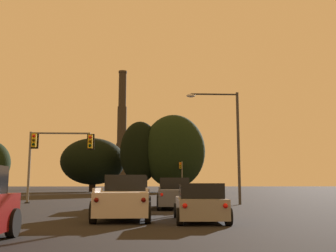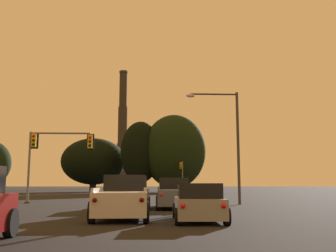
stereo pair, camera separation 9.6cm
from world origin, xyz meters
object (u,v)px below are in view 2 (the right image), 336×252
suv_center_lane_front (131,193)px  hatchback_right_lane_second (198,204)px  pickup_truck_right_lane_front (174,194)px  traffic_light_overhead_left (52,148)px  street_lamp (229,133)px  smokestack (122,141)px  traffic_light_far_right (182,172)px  pickup_truck_center_lane_second (123,198)px

suv_center_lane_front → hatchback_right_lane_second: size_ratio=1.20×
pickup_truck_right_lane_front → traffic_light_overhead_left: size_ratio=1.02×
street_lamp → smokestack: bearing=97.9°
street_lamp → traffic_light_far_right: bearing=90.4°
traffic_light_far_right → smokestack: smokestack is taller
hatchback_right_lane_second → smokestack: (-11.66, 124.87, 16.08)m
traffic_light_far_right → traffic_light_overhead_left: traffic_light_overhead_left is taller
smokestack → pickup_truck_center_lane_second: bearing=-86.0°
suv_center_lane_front → traffic_light_far_right: 43.36m
pickup_truck_center_lane_second → street_lamp: 13.44m
pickup_truck_center_lane_second → traffic_light_overhead_left: size_ratio=1.02×
smokestack → suv_center_lane_front: bearing=-85.7°
pickup_truck_center_lane_second → street_lamp: bearing=57.4°
traffic_light_far_right → smokestack: 76.35m
pickup_truck_right_lane_front → hatchback_right_lane_second: 8.86m
pickup_truck_center_lane_second → hatchback_right_lane_second: (2.98, -1.82, -0.14)m
pickup_truck_center_lane_second → traffic_light_far_right: size_ratio=1.05×
pickup_truck_right_lane_front → suv_center_lane_front: bearing=-169.7°
suv_center_lane_front → traffic_light_far_right: bearing=78.8°
hatchback_right_lane_second → traffic_light_far_right: (3.55, 51.24, 2.80)m
street_lamp → pickup_truck_center_lane_second: bearing=-122.3°
pickup_truck_center_lane_second → pickup_truck_right_lane_front: 7.51m
suv_center_lane_front → traffic_light_overhead_left: (-6.42, 6.77, 3.24)m
hatchback_right_lane_second → street_lamp: size_ratio=0.51×
traffic_light_far_right → smokestack: bearing=101.7°
pickup_truck_right_lane_front → street_lamp: street_lamp is taller
suv_center_lane_front → street_lamp: 8.99m
hatchback_right_lane_second → street_lamp: street_lamp is taller
traffic_light_far_right → pickup_truck_center_lane_second: bearing=-97.5°
pickup_truck_right_lane_front → hatchback_right_lane_second: bearing=-86.0°
traffic_light_overhead_left → street_lamp: street_lamp is taller
pickup_truck_right_lane_front → smokestack: (-11.30, 116.01, 15.94)m
pickup_truck_center_lane_second → pickup_truck_right_lane_front: same height
traffic_light_overhead_left → suv_center_lane_front: bearing=-46.5°
hatchback_right_lane_second → smokestack: bearing=97.4°
traffic_light_far_right → street_lamp: 38.67m
pickup_truck_center_lane_second → pickup_truck_right_lane_front: size_ratio=0.99×
pickup_truck_right_lane_front → smokestack: bearing=97.2°
street_lamp → traffic_light_overhead_left: bearing=168.8°
pickup_truck_right_lane_front → hatchback_right_lane_second: size_ratio=1.34×
hatchback_right_lane_second → pickup_truck_center_lane_second: bearing=150.7°
suv_center_lane_front → smokestack: 117.80m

